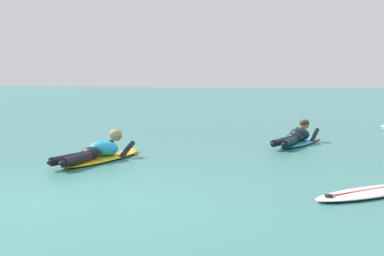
{
  "coord_description": "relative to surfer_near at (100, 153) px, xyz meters",
  "views": [
    {
      "loc": [
        2.95,
        -6.22,
        1.42
      ],
      "look_at": [
        0.15,
        4.86,
        0.44
      ],
      "focal_mm": 56.72,
      "sensor_mm": 36.0,
      "label": 1
    }
  ],
  "objects": [
    {
      "name": "drifting_surfboard",
      "position": [
        4.29,
        -1.95,
        -0.1
      ],
      "size": [
        1.58,
        1.7,
        0.16
      ],
      "color": "white",
      "rests_on": "ground"
    },
    {
      "name": "surfer_far",
      "position": [
        3.03,
        3.34,
        -0.0
      ],
      "size": [
        0.95,
        2.63,
        0.55
      ],
      "color": "#2DB2D1",
      "rests_on": "ground"
    },
    {
      "name": "ground_plane",
      "position": [
        1.03,
        6.81,
        -0.14
      ],
      "size": [
        120.0,
        120.0,
        0.0
      ],
      "primitive_type": "plane",
      "color": "#387A75"
    },
    {
      "name": "surfer_near",
      "position": [
        0.0,
        0.0,
        0.0
      ],
      "size": [
        0.82,
        2.68,
        0.53
      ],
      "color": "yellow",
      "rests_on": "ground"
    }
  ]
}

